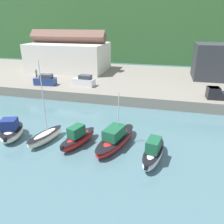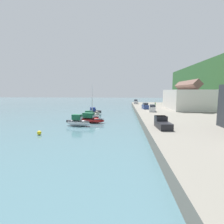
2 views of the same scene
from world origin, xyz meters
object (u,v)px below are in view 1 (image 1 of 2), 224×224
object	(u,v)px
moored_boat_1	(12,131)
moored_boat_2	(45,137)
moored_boat_4	(115,139)
moored_boat_5	(153,153)
parked_car_0	(45,80)
pickup_truck_0	(219,94)
parked_car_2	(84,81)
person_on_quay	(36,74)
moored_boat_3	(78,138)

from	to	relation	value
moored_boat_1	moored_boat_2	bearing A→B (deg)	-15.62
moored_boat_4	moored_boat_5	bearing A→B (deg)	-7.43
moored_boat_5	moored_boat_1	bearing A→B (deg)	-171.67
moored_boat_1	parked_car_0	distance (m)	18.31
moored_boat_2	pickup_truck_0	bearing A→B (deg)	53.14
moored_boat_4	pickup_truck_0	xyz separation A→B (m)	(13.65, 15.36, 1.71)
moored_boat_5	moored_boat_2	bearing A→B (deg)	-173.29
moored_boat_5	parked_car_0	distance (m)	28.85
parked_car_2	pickup_truck_0	distance (m)	24.08
person_on_quay	parked_car_0	bearing A→B (deg)	-42.55
parked_car_0	person_on_quay	world-z (taller)	parked_car_0
moored_boat_1	moored_boat_5	world-z (taller)	moored_boat_1
moored_boat_2	moored_boat_4	distance (m)	8.45
pickup_truck_0	moored_boat_5	bearing A→B (deg)	147.89
person_on_quay	moored_boat_3	bearing A→B (deg)	-49.15
moored_boat_1	moored_boat_4	xyz separation A→B (m)	(12.85, 1.39, -0.08)
parked_car_2	pickup_truck_0	bearing A→B (deg)	-87.68
parked_car_0	moored_boat_3	bearing A→B (deg)	-145.64
moored_boat_4	person_on_quay	size ratio (longest dim) A/B	3.90
moored_boat_3	person_on_quay	distance (m)	28.07
parked_car_2	moored_boat_5	bearing A→B (deg)	-135.36
moored_boat_3	moored_boat_4	distance (m)	4.38
moored_boat_1	parked_car_2	xyz separation A→B (m)	(2.50, 18.73, 1.72)
moored_boat_1	moored_boat_4	size ratio (longest dim) A/B	0.61
moored_boat_1	moored_boat_2	xyz separation A→B (m)	(4.48, 0.23, -0.27)
pickup_truck_0	person_on_quay	size ratio (longest dim) A/B	2.27
pickup_truck_0	moored_boat_3	bearing A→B (deg)	127.97
moored_boat_3	parked_car_2	bearing A→B (deg)	127.38
moored_boat_1	moored_boat_3	size ratio (longest dim) A/B	0.86
pickup_truck_0	parked_car_0	bearing A→B (deg)	84.54
moored_boat_2	moored_boat_4	world-z (taller)	moored_boat_2
moored_boat_2	person_on_quay	xyz separation A→B (m)	(-14.24, 21.48, 2.17)
parked_car_2	moored_boat_4	bearing A→B (deg)	-142.12
moored_boat_4	parked_car_2	size ratio (longest dim) A/B	1.90
moored_boat_3	parked_car_0	xyz separation A→B (m)	(-13.70, 16.95, 1.80)
parked_car_0	moored_boat_5	bearing A→B (deg)	-133.30
moored_boat_2	moored_boat_1	bearing A→B (deg)	-160.83
parked_car_0	parked_car_2	world-z (taller)	same
moored_boat_2	parked_car_2	world-z (taller)	moored_boat_2
moored_boat_2	person_on_quay	size ratio (longest dim) A/B	4.56
pickup_truck_0	parked_car_2	bearing A→B (deg)	81.14
moored_boat_2	pickup_truck_0	distance (m)	27.59
parked_car_0	person_on_quay	size ratio (longest dim) A/B	2.02
moored_boat_4	parked_car_0	world-z (taller)	moored_boat_4
moored_boat_2	moored_boat_3	size ratio (longest dim) A/B	1.65
moored_boat_3	person_on_quay	bearing A→B (deg)	149.84
moored_boat_3	pickup_truck_0	size ratio (longest dim) A/B	1.22
moored_boat_3	moored_boat_5	world-z (taller)	moored_boat_5
moored_boat_4	person_on_quay	bearing A→B (deg)	153.82
moored_boat_1	moored_boat_4	world-z (taller)	moored_boat_4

